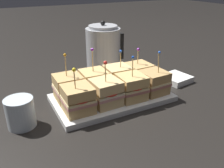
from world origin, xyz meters
TOP-DOWN VIEW (x-y plane):
  - ground_plane at (0.00, 0.00)m, footprint 6.00×6.00m
  - serving_platter at (0.00, 0.00)m, footprint 0.39×0.22m
  - sandwich_front_far_left at (-0.14, -0.05)m, footprint 0.09×0.09m
  - sandwich_front_center_left at (-0.04, -0.04)m, footprint 0.09×0.09m
  - sandwich_front_center_right at (0.05, -0.05)m, footprint 0.09×0.09m
  - sandwich_front_far_right at (0.14, -0.05)m, footprint 0.09×0.09m
  - sandwich_back_far_left at (-0.14, 0.05)m, footprint 0.09×0.09m
  - sandwich_back_center_left at (-0.05, 0.05)m, footprint 0.09×0.09m
  - sandwich_back_center_right at (0.05, 0.05)m, footprint 0.09×0.09m
  - sandwich_back_far_right at (0.14, 0.05)m, footprint 0.09×0.09m
  - kettle_steel at (0.09, 0.26)m, footprint 0.17×0.15m
  - drinking_glass at (-0.30, -0.02)m, footprint 0.08×0.08m
  - napkin_stack at (0.30, 0.02)m, footprint 0.11×0.11m

SIDE VIEW (x-z plane):
  - ground_plane at x=0.00m, z-range 0.00..0.00m
  - serving_platter at x=0.00m, z-range 0.00..0.02m
  - napkin_stack at x=0.30m, z-range 0.00..0.02m
  - drinking_glass at x=-0.30m, z-range 0.00..0.09m
  - sandwich_front_far_right at x=0.14m, z-range -0.02..0.13m
  - sandwich_back_far_right at x=0.14m, z-range -0.01..0.13m
  - sandwich_back_center_right at x=0.05m, z-range -0.01..0.13m
  - sandwich_front_center_right at x=0.05m, z-range -0.02..0.13m
  - sandwich_back_far_left at x=-0.14m, z-range -0.02..0.14m
  - sandwich_back_center_left at x=-0.05m, z-range -0.02..0.14m
  - sandwich_front_far_left at x=-0.14m, z-range -0.01..0.13m
  - sandwich_front_center_left at x=-0.04m, z-range -0.01..0.13m
  - kettle_steel at x=0.09m, z-range -0.01..0.21m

